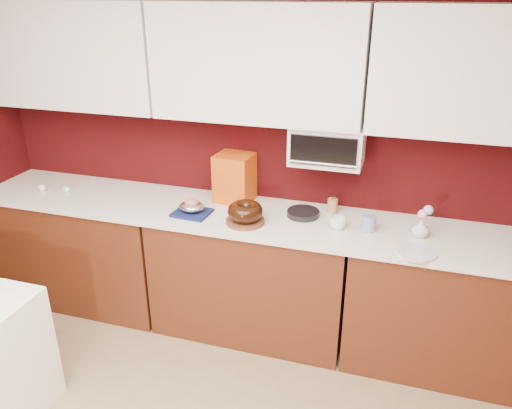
{
  "coord_description": "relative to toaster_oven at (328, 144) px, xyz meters",
  "views": [
    {
      "loc": [
        0.9,
        -0.9,
        2.28
      ],
      "look_at": [
        0.06,
        1.84,
        1.02
      ],
      "focal_mm": 35.0,
      "sensor_mm": 36.0,
      "label": 1
    }
  ],
  "objects": [
    {
      "name": "blue_jar",
      "position": [
        0.31,
        -0.19,
        -0.42
      ],
      "size": [
        0.11,
        0.11,
        0.1
      ],
      "primitive_type": "cylinder",
      "rotation": [
        0.0,
        0.0,
        0.39
      ],
      "color": "navy",
      "rests_on": "countertop"
    },
    {
      "name": "base_cabinet_center",
      "position": [
        -0.45,
        -0.17,
        -0.95
      ],
      "size": [
        1.31,
        0.58,
        0.86
      ],
      "primitive_type": "cube",
      "color": "#502310",
      "rests_on": "floor"
    },
    {
      "name": "pandoro_box",
      "position": [
        -0.63,
        0.03,
        -0.31
      ],
      "size": [
        0.26,
        0.24,
        0.33
      ],
      "primitive_type": "cube",
      "rotation": [
        0.0,
        0.0,
        -0.09
      ],
      "color": "#AD2B0B",
      "rests_on": "countertop"
    },
    {
      "name": "flower_blue",
      "position": [
        0.64,
        -0.15,
        -0.3
      ],
      "size": [
        0.06,
        0.06,
        0.06
      ],
      "primitive_type": "sphere",
      "color": "#93B6EC",
      "rests_on": "flower_vase"
    },
    {
      "name": "base_cabinet_left",
      "position": [
        -1.78,
        -0.17,
        -0.95
      ],
      "size": [
        1.31,
        0.58,
        0.86
      ],
      "primitive_type": "cube",
      "color": "#502310",
      "rests_on": "floor"
    },
    {
      "name": "flower_pink",
      "position": [
        0.61,
        -0.17,
        -0.33
      ],
      "size": [
        0.06,
        0.06,
        0.06
      ],
      "primitive_type": "sphere",
      "color": "pink",
      "rests_on": "flower_vase"
    },
    {
      "name": "dark_pan",
      "position": [
        -0.12,
        -0.09,
        -0.46
      ],
      "size": [
        0.22,
        0.22,
        0.04
      ],
      "primitive_type": "cylinder",
      "rotation": [
        0.0,
        0.0,
        -0.03
      ],
      "color": "black",
      "rests_on": "countertop"
    },
    {
      "name": "roasted_ham",
      "position": [
        -0.83,
        -0.28,
        -0.4
      ],
      "size": [
        0.1,
        0.09,
        0.06
      ],
      "primitive_type": "ellipsoid",
      "rotation": [
        0.0,
        0.0,
        -0.1
      ],
      "color": "#C6755A",
      "rests_on": "foil_ham_nest"
    },
    {
      "name": "countertop",
      "position": [
        -0.45,
        -0.17,
        -0.49
      ],
      "size": [
        4.0,
        0.62,
        0.04
      ],
      "primitive_type": "cube",
      "color": "silver",
      "rests_on": "base_cabinet_center"
    },
    {
      "name": "flower_vase",
      "position": [
        0.61,
        -0.17,
        -0.41
      ],
      "size": [
        0.1,
        0.1,
        0.13
      ],
      "primitive_type": "imported",
      "rotation": [
        0.0,
        0.0,
        0.17
      ],
      "color": "silver",
      "rests_on": "countertop"
    },
    {
      "name": "foil_ham_nest",
      "position": [
        -0.83,
        -0.28,
        -0.42
      ],
      "size": [
        0.18,
        0.16,
        0.06
      ],
      "primitive_type": "ellipsoid",
      "rotation": [
        0.0,
        0.0,
        0.08
      ],
      "color": "silver",
      "rests_on": "navy_towel"
    },
    {
      "name": "wall_back",
      "position": [
        -0.45,
        0.15,
        -0.12
      ],
      "size": [
        4.0,
        0.02,
        2.5
      ],
      "primitive_type": "cube",
      "color": "#360708",
      "rests_on": "floor"
    },
    {
      "name": "toaster_oven",
      "position": [
        0.0,
        0.0,
        0.0
      ],
      "size": [
        0.45,
        0.3,
        0.25
      ],
      "primitive_type": "cube",
      "color": "white",
      "rests_on": "upper_cabinet_center"
    },
    {
      "name": "toaster_oven_handle",
      "position": [
        0.0,
        -0.18,
        -0.07
      ],
      "size": [
        0.42,
        0.02,
        0.02
      ],
      "primitive_type": "cylinder",
      "rotation": [
        0.0,
        1.57,
        0.0
      ],
      "color": "silver",
      "rests_on": "toaster_oven"
    },
    {
      "name": "cake_base",
      "position": [
        -0.45,
        -0.3,
        -0.46
      ],
      "size": [
        0.31,
        0.31,
        0.02
      ],
      "primitive_type": "cylinder",
      "rotation": [
        0.0,
        0.0,
        -0.34
      ],
      "color": "brown",
      "rests_on": "countertop"
    },
    {
      "name": "upper_cabinet_right",
      "position": [
        0.88,
        -0.02,
        0.48
      ],
      "size": [
        1.31,
        0.33,
        0.7
      ],
      "primitive_type": "cube",
      "color": "white",
      "rests_on": "wall_back"
    },
    {
      "name": "toaster_oven_door",
      "position": [
        0.0,
        -0.16,
        0.0
      ],
      "size": [
        0.4,
        0.02,
        0.18
      ],
      "primitive_type": "cube",
      "color": "black",
      "rests_on": "toaster_oven"
    },
    {
      "name": "coffee_mug",
      "position": [
        0.12,
        -0.21,
        -0.43
      ],
      "size": [
        0.11,
        0.11,
        0.1
      ],
      "primitive_type": "imported",
      "rotation": [
        0.0,
        0.0,
        0.47
      ],
      "color": "white",
      "rests_on": "countertop"
    },
    {
      "name": "upper_cabinet_left",
      "position": [
        -1.78,
        -0.02,
        0.48
      ],
      "size": [
        1.31,
        0.33,
        0.7
      ],
      "primitive_type": "cube",
      "color": "white",
      "rests_on": "wall_back"
    },
    {
      "name": "amber_bottle",
      "position": [
        0.06,
        0.02,
        -0.42
      ],
      "size": [
        0.04,
        0.04,
        0.1
      ],
      "primitive_type": "cylinder",
      "rotation": [
        0.0,
        0.0,
        -0.1
      ],
      "color": "#944C1A",
      "rests_on": "countertop"
    },
    {
      "name": "upper_cabinet_center",
      "position": [
        -0.45,
        -0.02,
        0.48
      ],
      "size": [
        1.31,
        0.33,
        0.7
      ],
      "primitive_type": "cube",
      "color": "white",
      "rests_on": "wall_back"
    },
    {
      "name": "egg_left",
      "position": [
        -2.05,
        -0.22,
        -0.45
      ],
      "size": [
        0.07,
        0.06,
        0.05
      ],
      "primitive_type": "ellipsoid",
      "rotation": [
        0.0,
        0.0,
        -0.29
      ],
      "color": "white",
      "rests_on": "countertop"
    },
    {
      "name": "navy_towel",
      "position": [
        -0.83,
        -0.28,
        -0.47
      ],
      "size": [
        0.25,
        0.21,
        0.02
      ],
      "primitive_type": "cube",
      "rotation": [
        0.0,
        0.0,
        -0.07
      ],
      "color": "#121B46",
      "rests_on": "countertop"
    },
    {
      "name": "china_plate",
      "position": [
        0.6,
        -0.39,
        -0.47
      ],
      "size": [
        0.27,
        0.27,
        0.01
      ],
      "primitive_type": "cylinder",
      "rotation": [
        0.0,
        0.0,
        -0.27
      ],
      "color": "silver",
      "rests_on": "countertop"
    },
    {
      "name": "bundt_cake",
      "position": [
        -0.45,
        -0.3,
        -0.39
      ],
      "size": [
        0.24,
        0.24,
        0.09
      ],
      "primitive_type": "torus",
      "rotation": [
        0.0,
        0.0,
        0.08
      ],
      "color": "black",
      "rests_on": "cake_base"
    },
    {
      "name": "egg_right",
      "position": [
        -1.86,
        -0.19,
        -0.45
      ],
      "size": [
        0.07,
        0.06,
        0.04
      ],
      "primitive_type": "ellipsoid",
      "rotation": [
        0.0,
        0.0,
        -0.37
      ],
      "color": "white",
      "rests_on": "countertop"
    },
    {
      "name": "paper_cup",
      "position": [
        0.05,
        0.01,
        -0.43
      ],
      "size": [
        0.09,
        0.09,
        0.1
      ],
      "primitive_type": "cylinder",
      "rotation": [
        0.0,
        0.0,
        0.37
      ],
      "color": "#9A7646",
      "rests_on": "countertop"
    },
    {
      "name": "base_cabinet_right",
      "position": [
        0.88,
        -0.17,
        -0.95
      ],
      "size": [
        1.31,
        0.58,
        0.86
      ],
      "primitive_type": "cube",
      "color": "#502310",
      "rests_on": "floor"
    }
  ]
}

